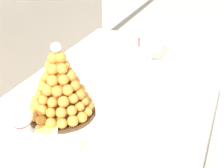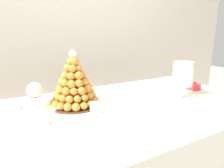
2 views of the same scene
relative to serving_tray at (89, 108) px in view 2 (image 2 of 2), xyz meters
The scene contains 11 objects.
backdrop_wall 1.23m from the serving_tray, 81.84° to the left, with size 4.80×0.10×2.50m, color silver.
buffet_table 0.19m from the serving_tray, 17.02° to the right, with size 1.67×0.89×0.76m.
serving_tray is the anchor object (origin of this frame).
croquembouche 0.15m from the serving_tray, 126.35° to the left, with size 0.27×0.27×0.30m.
dessert_cup_left 0.26m from the serving_tray, 161.36° to the right, with size 0.05×0.05×0.05m.
dessert_cup_mid_left 0.09m from the serving_tray, 86.28° to the right, with size 0.06×0.06×0.05m.
dessert_cup_centre 0.26m from the serving_tray, 14.47° to the right, with size 0.05×0.05×0.06m.
creme_brulee_ramekin 0.19m from the serving_tray, 163.02° to the left, with size 0.08×0.08×0.02m.
macaron_goblet 0.60m from the serving_tray, 11.12° to the right, with size 0.12×0.12×0.24m.
fruit_tart_plate 0.79m from the serving_tray, ahead, with size 0.20×0.20×0.06m.
wine_glass 0.29m from the serving_tray, 157.01° to the left, with size 0.08×0.08×0.15m.
Camera 2 is at (-0.53, -0.88, 1.16)m, focal length 31.65 mm.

